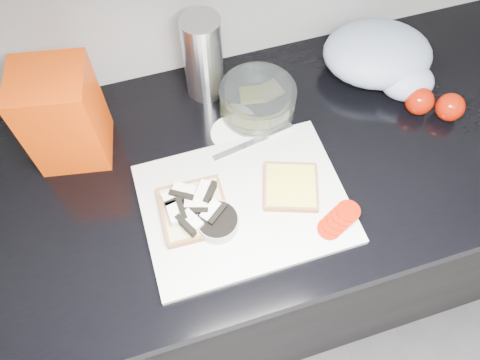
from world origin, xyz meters
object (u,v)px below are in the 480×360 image
at_px(cutting_board, 244,204).
at_px(bread_bag, 63,116).
at_px(steel_canister, 203,58).
at_px(glass_bowl, 257,101).

distance_m(cutting_board, bread_bag, 0.39).
xyz_separation_m(cutting_board, bread_bag, (-0.30, 0.24, 0.10)).
bearing_deg(steel_canister, cutting_board, -91.15).
distance_m(glass_bowl, steel_canister, 0.15).
relative_size(glass_bowl, bread_bag, 0.76).
xyz_separation_m(cutting_board, steel_canister, (0.01, 0.32, 0.10)).
relative_size(glass_bowl, steel_canister, 0.83).
bearing_deg(glass_bowl, steel_canister, 134.34).
height_order(cutting_board, bread_bag, bread_bag).
height_order(cutting_board, steel_canister, steel_canister).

